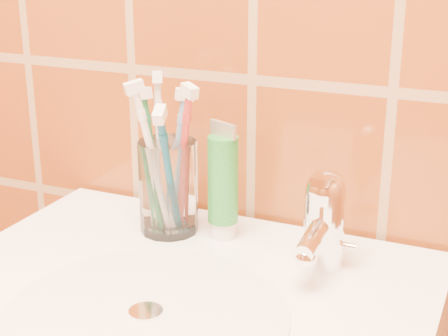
% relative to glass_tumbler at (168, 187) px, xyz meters
% --- Properties ---
extents(glass_tumbler, '(0.08, 0.08, 0.12)m').
position_rel_glass_tumbler_xyz_m(glass_tumbler, '(0.00, 0.00, 0.00)').
color(glass_tumbler, white).
rests_on(glass_tumbler, pedestal_sink).
extents(toothpaste_tube, '(0.04, 0.04, 0.15)m').
position_rel_glass_tumbler_xyz_m(toothpaste_tube, '(0.07, 0.01, 0.01)').
color(toothpaste_tube, white).
rests_on(toothpaste_tube, pedestal_sink).
extents(faucet, '(0.05, 0.11, 0.12)m').
position_rel_glass_tumbler_xyz_m(faucet, '(0.21, -0.02, 0.00)').
color(faucet, white).
rests_on(faucet, pedestal_sink).
extents(toothbrush_0, '(0.08, 0.17, 0.21)m').
position_rel_glass_tumbler_xyz_m(toothbrush_0, '(0.02, -0.03, 0.03)').
color(toothbrush_0, navy).
rests_on(toothbrush_0, glass_tumbler).
extents(toothbrush_1, '(0.08, 0.08, 0.20)m').
position_rel_glass_tumbler_xyz_m(toothbrush_1, '(-0.02, -0.00, 0.03)').
color(toothbrush_1, '#1D703E').
rests_on(toothbrush_1, glass_tumbler).
extents(toothbrush_2, '(0.07, 0.09, 0.22)m').
position_rel_glass_tumbler_xyz_m(toothbrush_2, '(-0.02, 0.01, 0.04)').
color(toothbrush_2, silver).
rests_on(toothbrush_2, glass_tumbler).
extents(toothbrush_3, '(0.08, 0.08, 0.20)m').
position_rel_glass_tumbler_xyz_m(toothbrush_3, '(0.00, 0.02, 0.03)').
color(toothbrush_3, '#688AB9').
rests_on(toothbrush_3, glass_tumbler).
extents(toothbrush_4, '(0.11, 0.11, 0.22)m').
position_rel_glass_tumbler_xyz_m(toothbrush_4, '(-0.01, -0.02, 0.04)').
color(toothbrush_4, white).
rests_on(toothbrush_4, glass_tumbler).
extents(toothbrush_5, '(0.10, 0.09, 0.21)m').
position_rel_glass_tumbler_xyz_m(toothbrush_5, '(0.02, -0.00, 0.04)').
color(toothbrush_5, red).
rests_on(toothbrush_5, glass_tumbler).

